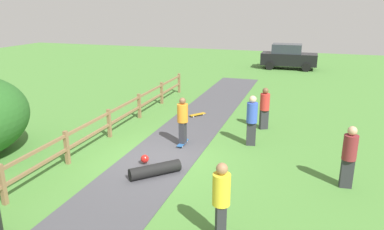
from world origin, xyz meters
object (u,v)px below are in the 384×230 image
(skater_fallen, at_px, (154,169))
(skateboard_loose, at_px, (198,114))
(bystander_blue, at_px, (252,118))
(skater_riding, at_px, (183,119))
(bystander_maroon, at_px, (349,154))
(parked_car_black, at_px, (288,57))
(bystander_red, at_px, (265,107))
(bystander_yellow, at_px, (221,198))

(skater_fallen, xyz_separation_m, skateboard_loose, (-0.54, 6.05, -0.11))
(bystander_blue, bearing_deg, skater_fallen, -125.06)
(skater_riding, height_order, bystander_maroon, bystander_maroon)
(bystander_maroon, height_order, parked_car_black, parked_car_black)
(bystander_maroon, distance_m, bystander_blue, 3.81)
(bystander_maroon, xyz_separation_m, bystander_red, (-2.81, 4.27, -0.04))
(skateboard_loose, xyz_separation_m, parked_car_black, (2.96, 14.26, 0.87))
(bystander_maroon, xyz_separation_m, bystander_blue, (-3.01, 2.33, 0.03))
(bystander_blue, xyz_separation_m, bystander_red, (0.20, 1.95, -0.08))
(bystander_red, height_order, parked_car_black, parked_car_black)
(bystander_maroon, distance_m, bystander_red, 5.11)
(bystander_yellow, xyz_separation_m, bystander_blue, (-0.27, 5.66, 0.03))
(skater_riding, distance_m, parked_car_black, 17.96)
(bystander_blue, height_order, parked_car_black, parked_car_black)
(skater_riding, distance_m, skater_fallen, 2.65)
(bystander_blue, relative_size, parked_car_black, 0.43)
(skater_riding, distance_m, bystander_yellow, 5.53)
(skateboard_loose, height_order, bystander_blue, bystander_blue)
(bystander_maroon, bearing_deg, bystander_yellow, -129.43)
(skater_riding, relative_size, bystander_maroon, 0.98)
(skater_riding, relative_size, parked_car_black, 0.41)
(skater_riding, bearing_deg, skateboard_loose, 98.72)
(parked_car_black, bearing_deg, skateboard_loose, -101.74)
(bystander_yellow, distance_m, bystander_maroon, 4.31)
(bystander_red, bearing_deg, parked_car_black, 90.36)
(skater_fallen, distance_m, bystander_blue, 4.12)
(skater_riding, height_order, parked_car_black, parked_car_black)
(bystander_maroon, bearing_deg, parked_car_black, 98.54)
(skater_riding, relative_size, bystander_yellow, 0.98)
(skateboard_loose, relative_size, bystander_blue, 0.41)
(skater_riding, height_order, bystander_blue, bystander_blue)
(bystander_red, distance_m, parked_car_black, 15.07)
(bystander_yellow, distance_m, parked_car_black, 22.68)
(skater_fallen, relative_size, bystander_blue, 0.79)
(parked_car_black, bearing_deg, bystander_yellow, -89.58)
(bystander_maroon, height_order, bystander_red, bystander_maroon)
(bystander_blue, relative_size, bystander_red, 1.07)
(skater_fallen, xyz_separation_m, bystander_blue, (2.32, 3.30, 0.82))
(skater_riding, bearing_deg, parked_car_black, 82.25)
(bystander_blue, bearing_deg, bystander_yellow, -87.26)
(skater_riding, height_order, skater_fallen, skater_riding)
(skateboard_loose, distance_m, bystander_red, 3.28)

